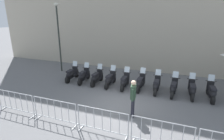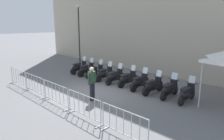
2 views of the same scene
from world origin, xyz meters
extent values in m
plane|color=slate|center=(0.00, 0.00, 0.00)|extent=(120.00, 120.00, 0.00)
cylinder|color=black|center=(-4.86, 2.15, 0.24)|extent=(0.26, 0.50, 0.48)
cylinder|color=black|center=(-4.55, 0.95, 0.24)|extent=(0.26, 0.50, 0.48)
cube|color=black|center=(-4.70, 1.55, 0.28)|extent=(0.49, 0.91, 0.10)
ellipsoid|color=black|center=(-4.63, 1.28, 0.52)|extent=(0.56, 0.90, 0.40)
cube|color=black|center=(-4.64, 1.31, 0.74)|extent=(0.42, 0.65, 0.10)
cube|color=black|center=(-4.81, 1.97, 0.55)|extent=(0.36, 0.22, 0.60)
cylinder|color=black|center=(-4.81, 1.97, 0.88)|extent=(0.55, 0.18, 0.04)
cube|color=silver|center=(-4.82, 2.01, 1.06)|extent=(0.34, 0.22, 0.35)
cube|color=black|center=(-4.86, 2.15, 0.51)|extent=(0.27, 0.36, 0.06)
cylinder|color=black|center=(-3.92, 2.30, 0.24)|extent=(0.26, 0.50, 0.48)
cylinder|color=black|center=(-3.60, 1.10, 0.24)|extent=(0.26, 0.50, 0.48)
cube|color=black|center=(-3.76, 1.70, 0.28)|extent=(0.50, 0.91, 0.10)
ellipsoid|color=black|center=(-3.69, 1.43, 0.52)|extent=(0.57, 0.91, 0.40)
cube|color=black|center=(-3.69, 1.46, 0.74)|extent=(0.43, 0.65, 0.10)
cube|color=black|center=(-3.87, 2.12, 0.55)|extent=(0.36, 0.22, 0.60)
cylinder|color=black|center=(-3.87, 2.12, 0.88)|extent=(0.55, 0.18, 0.04)
cube|color=silver|center=(-3.89, 2.16, 1.06)|extent=(0.35, 0.22, 0.35)
cube|color=black|center=(-3.92, 2.30, 0.51)|extent=(0.28, 0.36, 0.06)
cylinder|color=black|center=(-2.95, 2.51, 0.24)|extent=(0.23, 0.50, 0.48)
cylinder|color=black|center=(-2.71, 1.30, 0.24)|extent=(0.23, 0.50, 0.48)
cube|color=black|center=(-2.83, 1.91, 0.28)|extent=(0.45, 0.91, 0.10)
ellipsoid|color=black|center=(-2.77, 1.63, 0.52)|extent=(0.52, 0.89, 0.40)
cube|color=black|center=(-2.78, 1.66, 0.74)|extent=(0.39, 0.64, 0.10)
cube|color=black|center=(-2.91, 2.33, 0.55)|extent=(0.36, 0.20, 0.60)
cylinder|color=black|center=(-2.91, 2.33, 0.88)|extent=(0.56, 0.15, 0.04)
cube|color=silver|center=(-2.92, 2.38, 1.06)|extent=(0.34, 0.20, 0.35)
cube|color=black|center=(-2.95, 2.51, 0.51)|extent=(0.26, 0.35, 0.06)
cylinder|color=black|center=(-2.02, 2.69, 0.24)|extent=(0.23, 0.50, 0.48)
cylinder|color=black|center=(-1.77, 1.47, 0.24)|extent=(0.23, 0.50, 0.48)
cube|color=black|center=(-1.89, 2.08, 0.28)|extent=(0.45, 0.91, 0.10)
ellipsoid|color=black|center=(-1.84, 1.81, 0.52)|extent=(0.52, 0.90, 0.40)
cube|color=black|center=(-1.84, 1.84, 0.74)|extent=(0.39, 0.64, 0.10)
cube|color=black|center=(-1.98, 2.51, 0.55)|extent=(0.36, 0.21, 0.60)
cylinder|color=black|center=(-1.98, 2.51, 0.88)|extent=(0.56, 0.15, 0.04)
cube|color=silver|center=(-1.99, 2.55, 1.06)|extent=(0.34, 0.20, 0.35)
cube|color=black|center=(-2.02, 2.69, 0.51)|extent=(0.26, 0.35, 0.06)
cylinder|color=black|center=(-1.10, 2.87, 0.24)|extent=(0.25, 0.50, 0.48)
cylinder|color=black|center=(-0.81, 1.67, 0.24)|extent=(0.25, 0.50, 0.48)
cube|color=black|center=(-0.96, 2.27, 0.28)|extent=(0.48, 0.91, 0.10)
ellipsoid|color=black|center=(-0.89, 2.00, 0.52)|extent=(0.55, 0.90, 0.40)
cube|color=black|center=(-0.90, 2.03, 0.74)|extent=(0.41, 0.65, 0.10)
cube|color=black|center=(-1.06, 2.69, 0.55)|extent=(0.36, 0.22, 0.60)
cylinder|color=black|center=(-1.06, 2.69, 0.88)|extent=(0.55, 0.17, 0.04)
cube|color=silver|center=(-1.07, 2.74, 1.06)|extent=(0.34, 0.21, 0.35)
cube|color=black|center=(-1.10, 2.87, 0.51)|extent=(0.27, 0.36, 0.06)
cylinder|color=black|center=(-0.16, 3.21, 0.24)|extent=(0.22, 0.50, 0.48)
cylinder|color=black|center=(0.05, 1.99, 0.24)|extent=(0.22, 0.50, 0.48)
cube|color=black|center=(-0.05, 2.60, 0.28)|extent=(0.42, 0.90, 0.10)
ellipsoid|color=black|center=(0.00, 2.33, 0.52)|extent=(0.50, 0.89, 0.40)
cube|color=black|center=(-0.01, 2.36, 0.74)|extent=(0.38, 0.64, 0.10)
cube|color=black|center=(-0.13, 3.03, 0.55)|extent=(0.36, 0.20, 0.60)
cylinder|color=black|center=(-0.13, 3.03, 0.88)|extent=(0.56, 0.13, 0.04)
cube|color=silver|center=(-0.13, 3.08, 1.06)|extent=(0.34, 0.19, 0.35)
cube|color=black|center=(-0.16, 3.21, 0.51)|extent=(0.25, 0.35, 0.06)
cylinder|color=black|center=(0.76, 3.35, 0.24)|extent=(0.24, 0.50, 0.48)
cylinder|color=black|center=(1.03, 2.14, 0.24)|extent=(0.24, 0.50, 0.48)
cube|color=black|center=(0.89, 2.75, 0.28)|extent=(0.46, 0.91, 0.10)
ellipsoid|color=black|center=(0.95, 2.48, 0.52)|extent=(0.53, 0.90, 0.40)
cube|color=black|center=(0.95, 2.51, 0.74)|extent=(0.40, 0.65, 0.10)
cube|color=black|center=(0.80, 3.17, 0.55)|extent=(0.36, 0.21, 0.60)
cylinder|color=black|center=(0.80, 3.17, 0.88)|extent=(0.55, 0.16, 0.04)
cube|color=silver|center=(0.79, 3.22, 1.06)|extent=(0.34, 0.21, 0.35)
cube|color=black|center=(0.76, 3.35, 0.51)|extent=(0.26, 0.36, 0.06)
cylinder|color=black|center=(1.75, 3.50, 0.24)|extent=(0.21, 0.49, 0.48)
cylinder|color=black|center=(1.92, 2.27, 0.24)|extent=(0.21, 0.49, 0.48)
cube|color=black|center=(1.84, 2.89, 0.28)|extent=(0.40, 0.90, 0.10)
ellipsoid|color=black|center=(1.88, 2.61, 0.52)|extent=(0.47, 0.88, 0.40)
cube|color=black|center=(1.87, 2.64, 0.74)|extent=(0.36, 0.63, 0.10)
cube|color=black|center=(1.78, 3.31, 0.55)|extent=(0.36, 0.19, 0.60)
cylinder|color=black|center=(1.78, 3.31, 0.88)|extent=(0.56, 0.11, 0.04)
cube|color=silver|center=(1.77, 3.36, 1.06)|extent=(0.34, 0.18, 0.35)
cube|color=black|center=(1.75, 3.50, 0.51)|extent=(0.24, 0.34, 0.06)
cylinder|color=black|center=(2.60, 3.77, 0.24)|extent=(0.25, 0.50, 0.48)
cylinder|color=black|center=(2.90, 2.56, 0.24)|extent=(0.25, 0.50, 0.48)
cube|color=black|center=(2.75, 3.16, 0.28)|extent=(0.48, 0.91, 0.10)
ellipsoid|color=black|center=(2.82, 2.89, 0.52)|extent=(0.55, 0.90, 0.40)
cube|color=black|center=(2.81, 2.92, 0.74)|extent=(0.42, 0.65, 0.10)
cube|color=black|center=(2.65, 3.58, 0.55)|extent=(0.36, 0.22, 0.60)
cylinder|color=black|center=(2.65, 3.58, 0.88)|extent=(0.55, 0.17, 0.04)
cube|color=silver|center=(2.64, 3.63, 1.06)|extent=(0.34, 0.21, 0.35)
cube|color=black|center=(2.60, 3.77, 0.51)|extent=(0.27, 0.36, 0.06)
cylinder|color=black|center=(3.54, 3.98, 0.24)|extent=(0.25, 0.50, 0.48)
cylinder|color=black|center=(3.83, 2.77, 0.24)|extent=(0.25, 0.50, 0.48)
cube|color=black|center=(3.68, 3.37, 0.28)|extent=(0.48, 0.91, 0.10)
ellipsoid|color=black|center=(3.75, 3.10, 0.52)|extent=(0.55, 0.90, 0.40)
cube|color=black|center=(3.74, 3.13, 0.74)|extent=(0.42, 0.65, 0.10)
cube|color=black|center=(3.58, 3.80, 0.55)|extent=(0.36, 0.22, 0.60)
cylinder|color=black|center=(3.58, 3.80, 0.88)|extent=(0.55, 0.17, 0.04)
cube|color=silver|center=(3.57, 3.84, 1.06)|extent=(0.34, 0.21, 0.35)
cube|color=black|center=(3.54, 3.98, 0.51)|extent=(0.27, 0.36, 0.06)
cube|color=#B2B5B7|center=(-4.68, -3.21, 0.02)|extent=(0.13, 0.44, 0.04)
cube|color=#B2B5B7|center=(-2.85, -2.83, 0.02)|extent=(0.13, 0.44, 0.04)
cylinder|color=#B2B5B7|center=(-4.76, -3.22, 0.53)|extent=(0.04, 0.04, 1.05)
cylinder|color=#B2B5B7|center=(-2.77, -2.81, 0.53)|extent=(0.04, 0.04, 1.05)
cylinder|color=#B2B5B7|center=(-3.77, -3.02, 1.05)|extent=(2.00, 0.45, 0.04)
cylinder|color=#B2B5B7|center=(-3.77, -3.02, 0.18)|extent=(2.00, 0.45, 0.04)
cylinder|color=#B2B5B7|center=(-4.43, -3.16, 0.61)|extent=(0.02, 0.02, 0.87)
cylinder|color=#B2B5B7|center=(-4.10, -3.09, 0.61)|extent=(0.02, 0.02, 0.87)
cylinder|color=#B2B5B7|center=(-3.77, -3.02, 0.61)|extent=(0.02, 0.02, 0.87)
cylinder|color=#B2B5B7|center=(-3.44, -2.95, 0.61)|extent=(0.02, 0.02, 0.87)
cylinder|color=#B2B5B7|center=(-3.11, -2.88, 0.61)|extent=(0.02, 0.02, 0.87)
cube|color=#B2B5B7|center=(-2.58, -2.77, 0.02)|extent=(0.13, 0.44, 0.04)
cube|color=#B2B5B7|center=(-0.75, -2.39, 0.02)|extent=(0.13, 0.44, 0.04)
cylinder|color=#B2B5B7|center=(-2.66, -2.79, 0.53)|extent=(0.04, 0.04, 1.05)
cylinder|color=#B2B5B7|center=(-0.67, -2.38, 0.53)|extent=(0.04, 0.04, 1.05)
cylinder|color=#B2B5B7|center=(-1.66, -2.58, 1.05)|extent=(2.00, 0.45, 0.04)
cylinder|color=#B2B5B7|center=(-1.66, -2.58, 0.18)|extent=(2.00, 0.45, 0.04)
cylinder|color=#B2B5B7|center=(-2.33, -2.72, 0.61)|extent=(0.02, 0.02, 0.87)
cylinder|color=#B2B5B7|center=(-1.99, -2.65, 0.61)|extent=(0.02, 0.02, 0.87)
cylinder|color=#B2B5B7|center=(-1.66, -2.58, 0.61)|extent=(0.02, 0.02, 0.87)
cylinder|color=#B2B5B7|center=(-1.33, -2.51, 0.61)|extent=(0.02, 0.02, 0.87)
cylinder|color=#B2B5B7|center=(-1.00, -2.44, 0.61)|extent=(0.02, 0.02, 0.87)
cube|color=#B2B5B7|center=(-0.47, -2.34, 0.02)|extent=(0.13, 0.44, 0.04)
cube|color=#B2B5B7|center=(1.36, -1.96, 0.02)|extent=(0.13, 0.44, 0.04)
cylinder|color=#B2B5B7|center=(-0.55, -2.35, 0.53)|extent=(0.04, 0.04, 1.05)
cylinder|color=#B2B5B7|center=(1.44, -1.94, 0.53)|extent=(0.04, 0.04, 1.05)
cylinder|color=#B2B5B7|center=(0.44, -2.15, 1.05)|extent=(2.00, 0.45, 0.04)
cylinder|color=#B2B5B7|center=(0.44, -2.15, 0.18)|extent=(2.00, 0.45, 0.04)
cylinder|color=#B2B5B7|center=(-0.22, -2.28, 0.61)|extent=(0.02, 0.02, 0.87)
cylinder|color=#B2B5B7|center=(0.11, -2.21, 0.61)|extent=(0.02, 0.02, 0.87)
cylinder|color=#B2B5B7|center=(0.44, -2.15, 0.61)|extent=(0.02, 0.02, 0.87)
cylinder|color=#B2B5B7|center=(0.78, -2.08, 0.61)|extent=(0.02, 0.02, 0.87)
cylinder|color=#B2B5B7|center=(1.11, -2.01, 0.61)|extent=(0.02, 0.02, 0.87)
cylinder|color=#B2B5B7|center=(1.56, -1.92, 0.53)|extent=(0.04, 0.04, 1.05)
cylinder|color=#B2B5B7|center=(2.55, -1.71, 1.05)|extent=(2.00, 0.45, 0.04)
cylinder|color=#B2B5B7|center=(1.89, -1.85, 0.61)|extent=(0.02, 0.02, 0.87)
cylinder|color=#B2B5B7|center=(2.22, -1.78, 0.61)|extent=(0.02, 0.02, 0.87)
cylinder|color=#B2B5B7|center=(2.55, -1.71, 0.61)|extent=(0.02, 0.02, 0.87)
cylinder|color=#B2B5B7|center=(2.88, -1.64, 0.61)|extent=(0.02, 0.02, 0.87)
cylinder|color=#B2B5B7|center=(3.21, -1.57, 0.61)|extent=(0.02, 0.02, 0.87)
cylinder|color=#2D332D|center=(-6.92, 2.63, 2.48)|extent=(0.12, 0.12, 4.95)
ellipsoid|color=silver|center=(-6.92, 2.63, 5.07)|extent=(0.36, 0.36, 0.20)
cylinder|color=#23232D|center=(0.84, -0.33, 0.45)|extent=(0.14, 0.14, 0.90)
cylinder|color=#23232D|center=(0.91, -0.50, 0.45)|extent=(0.14, 0.14, 0.90)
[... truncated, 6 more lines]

